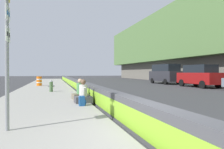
{
  "coord_description": "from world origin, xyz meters",
  "views": [
    {
      "loc": [
        -4.01,
        2.09,
        1.54
      ],
      "look_at": [
        6.55,
        -1.07,
        1.41
      ],
      "focal_mm": 31.92,
      "sensor_mm": 36.0,
      "label": 1
    }
  ],
  "objects_px": {
    "route_sign_post": "(7,43)",
    "construction_barrel": "(39,81)",
    "seated_person_foreground": "(83,95)",
    "seated_person_middle": "(80,93)",
    "backpack": "(82,101)",
    "fire_hydrant": "(51,85)",
    "parked_car_fourth": "(165,74)",
    "parked_car_third": "(199,76)"
  },
  "relations": [
    {
      "from": "route_sign_post",
      "to": "construction_barrel",
      "type": "height_order",
      "value": "route_sign_post"
    },
    {
      "from": "seated_person_foreground",
      "to": "seated_person_middle",
      "type": "height_order",
      "value": "seated_person_foreground"
    },
    {
      "from": "route_sign_post",
      "to": "seated_person_foreground",
      "type": "xyz_separation_m",
      "value": [
        3.83,
        -2.38,
        -1.76
      ]
    },
    {
      "from": "seated_person_middle",
      "to": "backpack",
      "type": "bearing_deg",
      "value": 174.56
    },
    {
      "from": "backpack",
      "to": "construction_barrel",
      "type": "xyz_separation_m",
      "value": [
        13.49,
        2.5,
        0.28
      ]
    },
    {
      "from": "route_sign_post",
      "to": "seated_person_middle",
      "type": "height_order",
      "value": "route_sign_post"
    },
    {
      "from": "seated_person_foreground",
      "to": "backpack",
      "type": "height_order",
      "value": "seated_person_foreground"
    },
    {
      "from": "route_sign_post",
      "to": "fire_hydrant",
      "type": "height_order",
      "value": "route_sign_post"
    },
    {
      "from": "parked_car_fourth",
      "to": "seated_person_middle",
      "type": "bearing_deg",
      "value": 134.89
    },
    {
      "from": "route_sign_post",
      "to": "fire_hydrant",
      "type": "xyz_separation_m",
      "value": [
        9.55,
        -0.94,
        -1.65
      ]
    },
    {
      "from": "construction_barrel",
      "to": "parked_car_third",
      "type": "bearing_deg",
      "value": -107.53
    },
    {
      "from": "construction_barrel",
      "to": "fire_hydrant",
      "type": "bearing_deg",
      "value": -170.03
    },
    {
      "from": "seated_person_foreground",
      "to": "backpack",
      "type": "distance_m",
      "value": 0.83
    },
    {
      "from": "fire_hydrant",
      "to": "parked_car_third",
      "type": "height_order",
      "value": "parked_car_third"
    },
    {
      "from": "seated_person_foreground",
      "to": "seated_person_middle",
      "type": "xyz_separation_m",
      "value": [
        1.22,
        -0.02,
        -0.0
      ]
    },
    {
      "from": "route_sign_post",
      "to": "seated_person_foreground",
      "type": "relative_size",
      "value": 3.38
    },
    {
      "from": "fire_hydrant",
      "to": "backpack",
      "type": "xyz_separation_m",
      "value": [
        -6.52,
        -1.27,
        -0.25
      ]
    },
    {
      "from": "fire_hydrant",
      "to": "construction_barrel",
      "type": "height_order",
      "value": "construction_barrel"
    },
    {
      "from": "route_sign_post",
      "to": "fire_hydrant",
      "type": "relative_size",
      "value": 4.09
    },
    {
      "from": "seated_person_middle",
      "to": "parked_car_third",
      "type": "bearing_deg",
      "value": -63.28
    },
    {
      "from": "fire_hydrant",
      "to": "parked_car_fourth",
      "type": "bearing_deg",
      "value": -59.82
    },
    {
      "from": "backpack",
      "to": "parked_car_third",
      "type": "distance_m",
      "value": 15.71
    },
    {
      "from": "seated_person_foreground",
      "to": "construction_barrel",
      "type": "xyz_separation_m",
      "value": [
        12.69,
        2.67,
        0.15
      ]
    },
    {
      "from": "construction_barrel",
      "to": "seated_person_foreground",
      "type": "bearing_deg",
      "value": -168.12
    },
    {
      "from": "route_sign_post",
      "to": "backpack",
      "type": "bearing_deg",
      "value": -36.11
    },
    {
      "from": "route_sign_post",
      "to": "parked_car_fourth",
      "type": "xyz_separation_m",
      "value": [
        17.9,
        -15.3,
        -0.88
      ]
    },
    {
      "from": "route_sign_post",
      "to": "construction_barrel",
      "type": "relative_size",
      "value": 3.79
    },
    {
      "from": "seated_person_foreground",
      "to": "parked_car_fourth",
      "type": "relative_size",
      "value": 0.21
    },
    {
      "from": "seated_person_middle",
      "to": "parked_car_fourth",
      "type": "bearing_deg",
      "value": -45.11
    },
    {
      "from": "seated_person_middle",
      "to": "backpack",
      "type": "xyz_separation_m",
      "value": [
        -2.03,
        0.19,
        -0.14
      ]
    },
    {
      "from": "seated_person_foreground",
      "to": "parked_car_fourth",
      "type": "height_order",
      "value": "parked_car_fourth"
    },
    {
      "from": "seated_person_middle",
      "to": "parked_car_fourth",
      "type": "distance_m",
      "value": 18.23
    },
    {
      "from": "route_sign_post",
      "to": "construction_barrel",
      "type": "bearing_deg",
      "value": 0.99
    },
    {
      "from": "seated_person_middle",
      "to": "fire_hydrant",
      "type": "bearing_deg",
      "value": 18.03
    },
    {
      "from": "route_sign_post",
      "to": "backpack",
      "type": "relative_size",
      "value": 9.0
    },
    {
      "from": "route_sign_post",
      "to": "parked_car_third",
      "type": "xyz_separation_m",
      "value": [
        11.58,
        -15.36,
        -1.05
      ]
    },
    {
      "from": "seated_person_foreground",
      "to": "parked_car_fourth",
      "type": "bearing_deg",
      "value": -42.55
    },
    {
      "from": "parked_car_third",
      "to": "seated_person_foreground",
      "type": "bearing_deg",
      "value": 120.83
    },
    {
      "from": "parked_car_third",
      "to": "parked_car_fourth",
      "type": "bearing_deg",
      "value": 0.56
    },
    {
      "from": "parked_car_third",
      "to": "parked_car_fourth",
      "type": "relative_size",
      "value": 0.94
    },
    {
      "from": "route_sign_post",
      "to": "seated_person_foreground",
      "type": "bearing_deg",
      "value": -31.89
    },
    {
      "from": "construction_barrel",
      "to": "seated_person_middle",
      "type": "bearing_deg",
      "value": -166.8
    }
  ]
}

